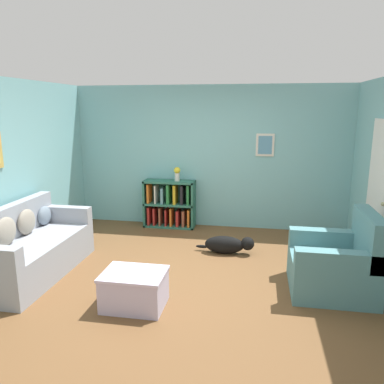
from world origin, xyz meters
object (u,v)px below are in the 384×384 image
Objects in this scene: couch at (29,249)px; bookshelf at (170,204)px; dog at (228,245)px; coffee_table at (134,288)px; vase at (177,173)px; recliner_chair at (337,264)px.

bookshelf is (1.36, 2.37, 0.08)m from couch.
dog is (1.19, -1.17, -0.29)m from bookshelf.
bookshelf is 1.70m from dog.
bookshelf is 2.96m from coffee_table.
couch is 2.83m from dog.
dog is at bearing -47.95° from vase.
recliner_chair is at bearing 2.98° from couch.
dog is at bearing 62.80° from coffee_table.
recliner_chair is 1.72m from dog.
coffee_table is at bearing -87.29° from vase.
vase reaches higher than coffee_table.
couch reaches higher than dog.
vase reaches higher than recliner_chair.
recliner_chair reaches higher than couch.
bookshelf is at bearing 173.99° from vase.
dog is at bearing 144.58° from recliner_chair.
recliner_chair is at bearing 18.59° from coffee_table.
recliner_chair is 2.43m from coffee_table.
bookshelf is 3.37m from recliner_chair.
dog is (2.55, 1.20, -0.21)m from couch.
bookshelf is at bearing 140.05° from recliner_chair.
recliner_chair reaches higher than dog.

